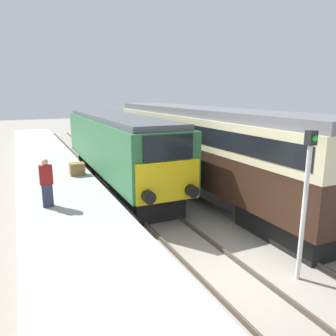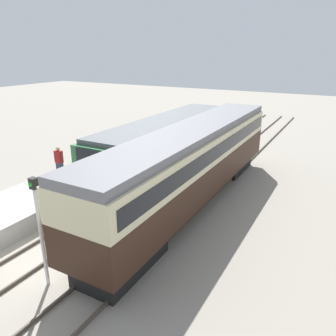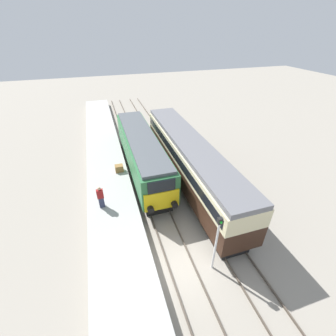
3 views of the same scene
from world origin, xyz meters
TOP-DOWN VIEW (x-y plane):
  - ground_plane at (0.00, 0.00)m, footprint 120.00×120.00m
  - platform_left at (-3.30, 8.00)m, footprint 3.50×50.00m
  - rails_near_track at (0.00, 5.00)m, footprint 1.51×60.00m
  - rails_far_track at (3.40, 5.00)m, footprint 1.50×60.00m
  - locomotive at (0.00, 10.45)m, footprint 2.70×13.72m
  - passenger_carriage at (3.40, 7.36)m, footprint 2.75×16.56m
  - person_on_platform at (-3.98, 5.42)m, footprint 0.44×0.26m
  - signal_post at (1.70, -0.75)m, footprint 0.24×0.28m
  - luggage_crate at (-2.24, 9.70)m, footprint 0.70×0.56m

SIDE VIEW (x-z plane):
  - ground_plane at x=0.00m, z-range 0.00..0.00m
  - rails_near_track at x=0.00m, z-range 0.00..0.14m
  - rails_far_track at x=3.40m, z-range 0.00..0.14m
  - platform_left at x=-3.30m, z-range 0.00..0.88m
  - luggage_crate at x=-2.24m, z-range 0.88..1.48m
  - person_on_platform at x=-3.98m, z-range 0.88..2.62m
  - locomotive at x=0.00m, z-range 0.22..3.93m
  - signal_post at x=1.70m, z-range 0.37..4.33m
  - passenger_carriage at x=3.40m, z-range 0.42..4.58m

